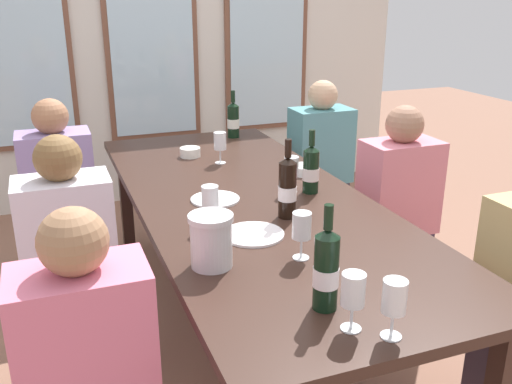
# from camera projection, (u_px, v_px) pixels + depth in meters

# --- Properties ---
(ground_plane) EXTENTS (12.00, 12.00, 0.00)m
(ground_plane) POSITION_uv_depth(u_px,v_px,m) (251.00, 334.00, 2.87)
(ground_plane) COLOR #8A5D48
(back_wall_with_windows) EXTENTS (4.22, 0.10, 2.90)m
(back_wall_with_windows) POSITION_uv_depth(u_px,v_px,m) (149.00, 16.00, 4.33)
(back_wall_with_windows) COLOR silver
(back_wall_with_windows) RESTS_ON ground
(dining_table) EXTENTS (1.02, 2.56, 0.74)m
(dining_table) POSITION_uv_depth(u_px,v_px,m) (250.00, 210.00, 2.64)
(dining_table) COLOR #36221A
(dining_table) RESTS_ON ground
(white_plate_0) EXTENTS (0.22, 0.22, 0.01)m
(white_plate_0) POSITION_uv_depth(u_px,v_px,m) (215.00, 199.00, 2.58)
(white_plate_0) COLOR white
(white_plate_0) RESTS_ON dining_table
(white_plate_1) EXTENTS (0.24, 0.24, 0.01)m
(white_plate_1) POSITION_uv_depth(u_px,v_px,m) (253.00, 234.00, 2.21)
(white_plate_1) COLOR white
(white_plate_1) RESTS_ON dining_table
(metal_pitcher) EXTENTS (0.16, 0.16, 0.19)m
(metal_pitcher) POSITION_uv_depth(u_px,v_px,m) (211.00, 240.00, 1.94)
(metal_pitcher) COLOR silver
(metal_pitcher) RESTS_ON dining_table
(wine_bottle_0) EXTENTS (0.08, 0.08, 0.30)m
(wine_bottle_0) POSITION_uv_depth(u_px,v_px,m) (233.00, 120.00, 3.64)
(wine_bottle_0) COLOR black
(wine_bottle_0) RESTS_ON dining_table
(wine_bottle_1) EXTENTS (0.08, 0.08, 0.30)m
(wine_bottle_1) POSITION_uv_depth(u_px,v_px,m) (311.00, 169.00, 2.65)
(wine_bottle_1) COLOR black
(wine_bottle_1) RESTS_ON dining_table
(wine_bottle_2) EXTENTS (0.08, 0.08, 0.33)m
(wine_bottle_2) POSITION_uv_depth(u_px,v_px,m) (326.00, 269.00, 1.67)
(wine_bottle_2) COLOR black
(wine_bottle_2) RESTS_ON dining_table
(wine_bottle_3) EXTENTS (0.08, 0.08, 0.34)m
(wine_bottle_3) POSITION_uv_depth(u_px,v_px,m) (287.00, 187.00, 2.35)
(wine_bottle_3) COLOR black
(wine_bottle_3) RESTS_ON dining_table
(tasting_bowl_0) EXTENTS (0.14, 0.14, 0.05)m
(tasting_bowl_0) POSITION_uv_depth(u_px,v_px,m) (305.00, 170.00, 2.94)
(tasting_bowl_0) COLOR white
(tasting_bowl_0) RESTS_ON dining_table
(tasting_bowl_1) EXTENTS (0.12, 0.12, 0.05)m
(tasting_bowl_1) POSITION_uv_depth(u_px,v_px,m) (190.00, 152.00, 3.24)
(tasting_bowl_1) COLOR white
(tasting_bowl_1) RESTS_ON dining_table
(wine_glass_0) EXTENTS (0.07, 0.07, 0.17)m
(wine_glass_0) POSITION_uv_depth(u_px,v_px,m) (220.00, 143.00, 3.09)
(wine_glass_0) COLOR white
(wine_glass_0) RESTS_ON dining_table
(wine_glass_1) EXTENTS (0.07, 0.07, 0.17)m
(wine_glass_1) POSITION_uv_depth(u_px,v_px,m) (353.00, 292.00, 1.56)
(wine_glass_1) COLOR white
(wine_glass_1) RESTS_ON dining_table
(wine_glass_2) EXTENTS (0.07, 0.07, 0.17)m
(wine_glass_2) POSITION_uv_depth(u_px,v_px,m) (394.00, 300.00, 1.53)
(wine_glass_2) COLOR white
(wine_glass_2) RESTS_ON dining_table
(wine_glass_3) EXTENTS (0.07, 0.07, 0.17)m
(wine_glass_3) POSITION_uv_depth(u_px,v_px,m) (302.00, 228.00, 1.99)
(wine_glass_3) COLOR white
(wine_glass_3) RESTS_ON dining_table
(wine_glass_4) EXTENTS (0.07, 0.07, 0.17)m
(wine_glass_4) POSITION_uv_depth(u_px,v_px,m) (291.00, 168.00, 2.64)
(wine_glass_4) COLOR white
(wine_glass_4) RESTS_ON dining_table
(wine_glass_5) EXTENTS (0.07, 0.07, 0.17)m
(wine_glass_5) POSITION_uv_depth(u_px,v_px,m) (210.00, 199.00, 2.25)
(wine_glass_5) COLOR white
(wine_glass_5) RESTS_ON dining_table
(seated_person_0) EXTENTS (0.38, 0.24, 1.11)m
(seated_person_0) POSITION_uv_depth(u_px,v_px,m) (61.00, 204.00, 3.14)
(seated_person_0) COLOR #302F41
(seated_person_0) RESTS_ON ground
(seated_person_1) EXTENTS (0.38, 0.24, 1.11)m
(seated_person_1) POSITION_uv_depth(u_px,v_px,m) (320.00, 169.00, 3.74)
(seated_person_1) COLOR #302C38
(seated_person_1) RESTS_ON ground
(seated_person_4) EXTENTS (0.38, 0.24, 1.11)m
(seated_person_4) POSITION_uv_depth(u_px,v_px,m) (71.00, 269.00, 2.41)
(seated_person_4) COLOR #39243A
(seated_person_4) RESTS_ON ground
(seated_person_5) EXTENTS (0.38, 0.24, 1.11)m
(seated_person_5) POSITION_uv_depth(u_px,v_px,m) (396.00, 216.00, 2.97)
(seated_person_5) COLOR #392A40
(seated_person_5) RESTS_ON ground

